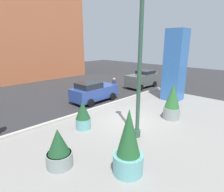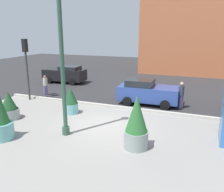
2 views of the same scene
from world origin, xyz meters
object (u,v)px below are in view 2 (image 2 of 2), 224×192
at_px(potted_plant_by_pillar, 9,106).
at_px(pedestrian_by_curb, 45,84).
at_px(potted_plant_curbside, 71,100).
at_px(pedestrian_crossing, 181,94).
at_px(lamp_post, 62,59).
at_px(car_curb_west, 147,92).
at_px(potted_plant_near_right, 136,124).
at_px(traffic_light_corner, 26,59).
at_px(car_curb_east, 65,74).

xyz_separation_m(potted_plant_by_pillar, pedestrian_by_curb, (-1.31, 5.18, 0.13)).
relative_size(potted_plant_curbside, pedestrian_crossing, 0.94).
relative_size(lamp_post, pedestrian_crossing, 4.26).
relative_size(car_curb_west, pedestrian_by_curb, 2.61).
height_order(potted_plant_near_right, potted_plant_by_pillar, potted_plant_near_right).
xyz_separation_m(traffic_light_corner, pedestrian_crossing, (10.63, 1.89, -1.97)).
bearing_deg(pedestrian_crossing, pedestrian_by_curb, -177.96).
xyz_separation_m(lamp_post, potted_plant_curbside, (-1.39, 2.84, -2.86)).
height_order(lamp_post, potted_plant_curbside, lamp_post).
bearing_deg(traffic_light_corner, car_curb_west, 14.15).
xyz_separation_m(potted_plant_near_right, pedestrian_by_curb, (-9.09, 6.01, -0.25)).
bearing_deg(potted_plant_curbside, potted_plant_near_right, -30.61).
distance_m(traffic_light_corner, car_curb_east, 6.57).
xyz_separation_m(potted_plant_by_pillar, car_curb_east, (-2.42, 9.84, 0.11)).
xyz_separation_m(potted_plant_curbside, potted_plant_near_right, (4.97, -2.94, 0.30)).
bearing_deg(pedestrian_by_curb, potted_plant_by_pillar, -75.77).
bearing_deg(potted_plant_curbside, lamp_post, -63.99).
relative_size(lamp_post, car_curb_east, 1.82).
xyz_separation_m(potted_plant_near_right, car_curb_west, (-1.06, 6.59, -0.27)).
bearing_deg(potted_plant_near_right, pedestrian_crossing, 79.22).
relative_size(traffic_light_corner, car_curb_east, 1.06).
height_order(potted_plant_near_right, pedestrian_by_curb, potted_plant_near_right).
bearing_deg(car_curb_west, potted_plant_curbside, -136.89).
height_order(potted_plant_curbside, potted_plant_near_right, potted_plant_near_right).
bearing_deg(potted_plant_curbside, potted_plant_by_pillar, -143.00).
relative_size(potted_plant_by_pillar, pedestrian_by_curb, 1.04).
bearing_deg(potted_plant_curbside, traffic_light_corner, 160.83).
relative_size(potted_plant_by_pillar, car_curb_east, 0.40).
relative_size(lamp_post, potted_plant_near_right, 3.19).
xyz_separation_m(lamp_post, potted_plant_by_pillar, (-4.19, 0.73, -2.94)).
distance_m(car_curb_west, pedestrian_by_curb, 8.04).
xyz_separation_m(lamp_post, car_curb_east, (-6.61, 10.56, -2.84)).
bearing_deg(potted_plant_curbside, car_curb_west, 43.11).
height_order(potted_plant_by_pillar, car_curb_east, car_curb_east).
xyz_separation_m(potted_plant_curbside, pedestrian_crossing, (6.18, 3.43, 0.17)).
bearing_deg(pedestrian_crossing, potted_plant_by_pillar, -148.30).
height_order(potted_plant_curbside, car_curb_east, potted_plant_curbside).
height_order(potted_plant_by_pillar, traffic_light_corner, traffic_light_corner).
xyz_separation_m(potted_plant_curbside, car_curb_west, (3.90, 3.65, 0.03)).
relative_size(potted_plant_by_pillar, traffic_light_corner, 0.37).
distance_m(pedestrian_crossing, pedestrian_by_curb, 10.31).
distance_m(lamp_post, potted_plant_near_right, 4.40).
bearing_deg(potted_plant_curbside, pedestrian_crossing, 29.06).
distance_m(potted_plant_curbside, pedestrian_crossing, 7.07).
xyz_separation_m(lamp_post, potted_plant_near_right, (3.58, -0.10, -2.56)).
height_order(potted_plant_curbside, pedestrian_crossing, pedestrian_crossing).
bearing_deg(traffic_light_corner, potted_plant_near_right, -25.47).
height_order(potted_plant_curbside, pedestrian_by_curb, potted_plant_curbside).
xyz_separation_m(lamp_post, pedestrian_by_curb, (-5.51, 5.91, -2.81)).
bearing_deg(car_curb_east, potted_plant_curbside, -55.92).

